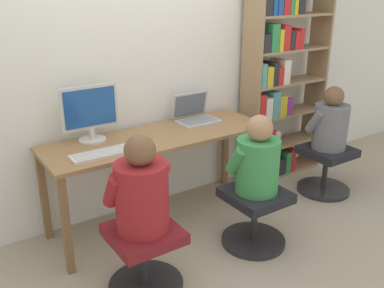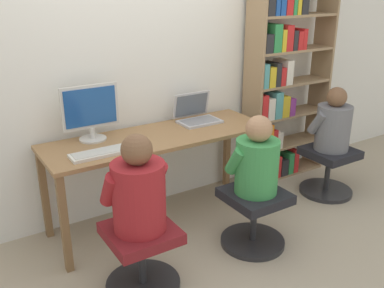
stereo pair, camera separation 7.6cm
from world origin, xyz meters
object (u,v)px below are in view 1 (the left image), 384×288
Objects in this scene: office_chair_right at (255,214)px; person_near_shelf at (330,123)px; bookshelf at (277,88)px; person_at_laptop at (257,160)px; laptop at (196,116)px; office_chair_left at (145,255)px; keyboard at (104,153)px; desktop_monitor at (90,113)px; office_chair_side at (326,167)px; person_at_monitor at (141,191)px.

person_near_shelf is (1.12, 0.29, 0.43)m from office_chair_right.
person_at_laptop is at bearing -139.66° from bookshelf.
office_chair_left is (-0.93, -0.80, -0.55)m from laptop.
desktop_monitor is at bearing 83.14° from keyboard.
keyboard is at bearing -171.22° from bookshelf.
desktop_monitor is 1.10m from office_chair_left.
laptop is 0.75× the size of keyboard.
person_at_laptop is 1.23m from office_chair_side.
office_chair_left is at bearing -139.14° from laptop.
person_at_monitor is 0.32× the size of bookshelf.
laptop is 0.81m from person_at_laptop.
office_chair_side is at bearing -15.48° from desktop_monitor.
laptop is at bearing 40.71° from person_at_monitor.
keyboard is (-0.93, -0.27, -0.04)m from laptop.
person_at_monitor is (-0.00, 0.00, 0.45)m from office_chair_left.
office_chair_left is 2.10m from person_near_shelf.
keyboard is 0.75× the size of person_at_monitor.
desktop_monitor is 1.25× the size of laptop.
person_at_monitor reaches higher than office_chair_left.
person_at_laptop is (0.91, 0.01, 0.43)m from office_chair_left.
person_at_laptop is (-0.02, -0.80, -0.12)m from laptop.
person_near_shelf is at bearing 8.14° from office_chair_left.
office_chair_right is at bearing 0.15° from office_chair_left.
laptop is at bearing 88.86° from office_chair_right.
desktop_monitor is at bearing 136.56° from person_at_laptop.
laptop is 0.60× the size of person_near_shelf.
desktop_monitor is at bearing 179.35° from bookshelf.
person_at_monitor is 2.05m from bookshelf.
person_at_laptop is at bearing -43.44° from desktop_monitor.
desktop_monitor is at bearing 136.43° from office_chair_right.
person_near_shelf is (2.00, -0.55, -0.28)m from desktop_monitor.
keyboard is at bearing -163.73° from laptop.
office_chair_side is at bearing -6.81° from keyboard.
bookshelf reaches higher than person_at_monitor.
office_chair_right is 0.25× the size of bookshelf.
office_chair_left is 0.45m from person_at_monitor.
office_chair_side is at bearing 14.06° from person_at_laptop.
keyboard is 2.05m from person_near_shelf.
office_chair_right is (0.88, -0.84, -0.71)m from desktop_monitor.
person_at_monitor is at bearing -89.27° from keyboard.
office_chair_left is 2.15m from bookshelf.
keyboard is 0.96× the size of office_chair_side.
person_at_monitor is (-0.03, -0.84, -0.26)m from desktop_monitor.
bookshelf is (1.87, 0.82, 0.66)m from office_chair_left.
person_at_monitor is at bearing -139.29° from laptop.
person_at_laptop is 1.16m from person_near_shelf.
person_near_shelf is (2.03, 0.29, -0.02)m from person_at_monitor.
office_chair_left and office_chair_side have the same top height.
person_at_laptop is at bearing -165.74° from person_near_shelf.
person_at_laptop is at bearing -29.69° from keyboard.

